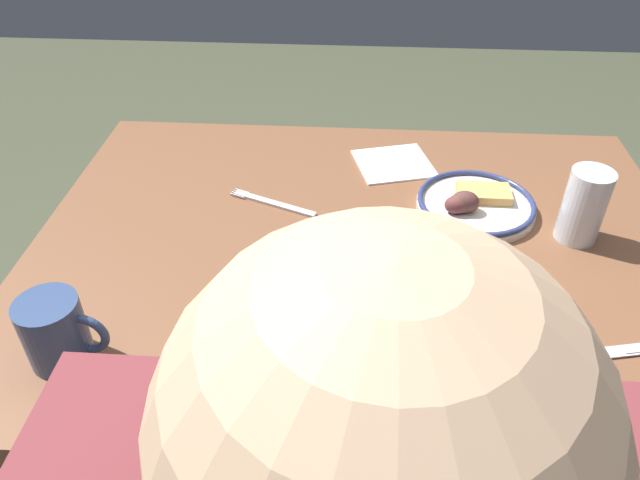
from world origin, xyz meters
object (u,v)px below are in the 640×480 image
at_px(drinking_glass, 583,209).
at_px(fork_near, 273,203).
at_px(paper_napkin, 394,164).
at_px(plate_center_pancakes, 504,335).
at_px(plate_near_main, 474,204).
at_px(coffee_mug, 56,331).

height_order(drinking_glass, fork_near, drinking_glass).
distance_m(paper_napkin, fork_near, 0.29).
height_order(drinking_glass, paper_napkin, drinking_glass).
bearing_deg(drinking_glass, plate_center_pancakes, 57.37).
bearing_deg(plate_near_main, coffee_mug, 33.10).
height_order(plate_near_main, drinking_glass, drinking_glass).
relative_size(drinking_glass, fork_near, 0.77).
distance_m(plate_near_main, plate_center_pancakes, 0.34).
height_order(plate_center_pancakes, drinking_glass, drinking_glass).
distance_m(coffee_mug, drinking_glass, 0.85).
relative_size(coffee_mug, drinking_glass, 0.90).
bearing_deg(plate_center_pancakes, fork_near, -41.60).
xyz_separation_m(plate_near_main, paper_napkin, (0.14, -0.16, -0.01)).
xyz_separation_m(plate_center_pancakes, coffee_mug, (0.61, 0.06, 0.03)).
bearing_deg(plate_center_pancakes, plate_near_main, -90.56).
distance_m(coffee_mug, fork_near, 0.47).
height_order(coffee_mug, paper_napkin, coffee_mug).
relative_size(plate_center_pancakes, fork_near, 1.47).
xyz_separation_m(drinking_glass, fork_near, (0.55, -0.06, -0.06)).
distance_m(drinking_glass, paper_napkin, 0.39).
bearing_deg(fork_near, coffee_mug, 58.88).
xyz_separation_m(coffee_mug, fork_near, (-0.24, -0.40, -0.05)).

